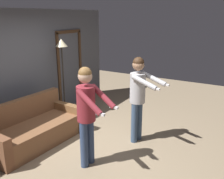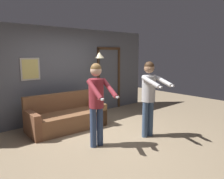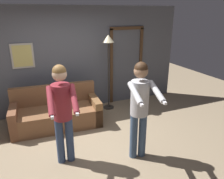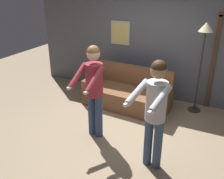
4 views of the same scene
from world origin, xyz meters
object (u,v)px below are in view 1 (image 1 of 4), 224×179
(couch, at_px, (34,130))
(person_standing_left, at_px, (87,108))
(person_standing_right, at_px, (138,92))
(torchiere_lamp, at_px, (62,55))

(couch, distance_m, person_standing_left, 1.57)
(couch, distance_m, person_standing_right, 2.20)
(couch, xyz_separation_m, person_standing_left, (-0.07, -1.38, 0.75))
(person_standing_left, xyz_separation_m, person_standing_right, (1.20, -0.35, 0.01))
(couch, bearing_deg, person_standing_right, -56.85)
(person_standing_left, bearing_deg, couch, 87.14)
(torchiere_lamp, distance_m, person_standing_left, 2.41)
(person_standing_right, bearing_deg, person_standing_left, 163.57)
(torchiere_lamp, relative_size, person_standing_right, 1.12)
(torchiere_lamp, height_order, person_standing_right, torchiere_lamp)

